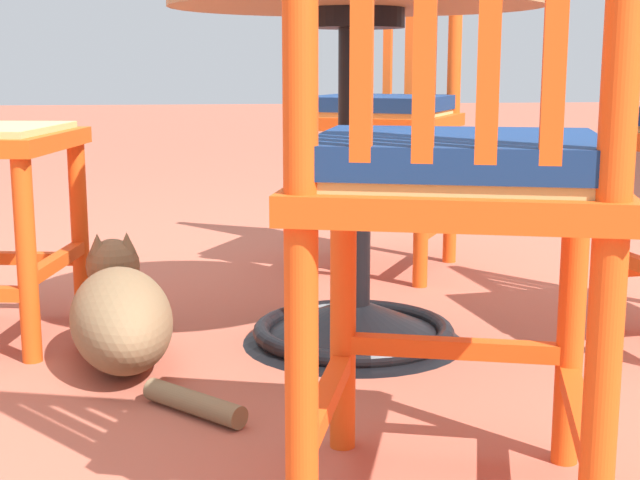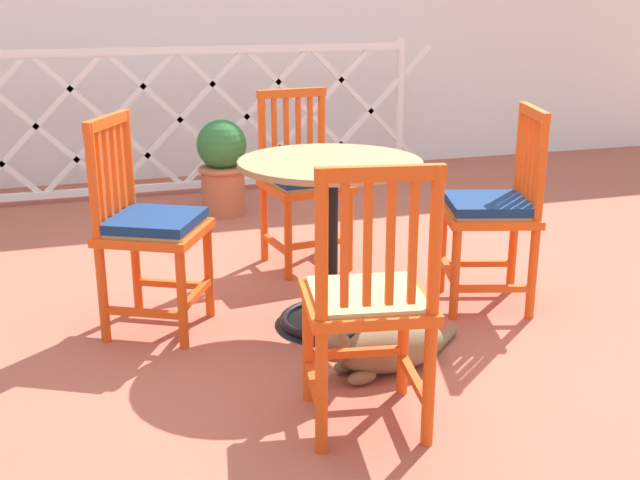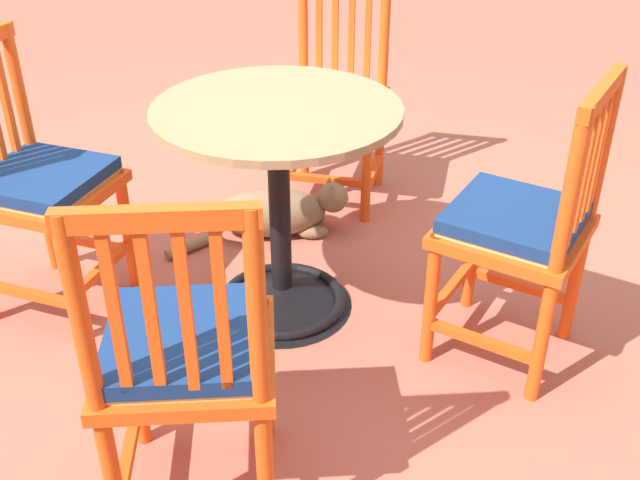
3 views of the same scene
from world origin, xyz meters
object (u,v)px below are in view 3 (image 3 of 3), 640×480
orange_chair_near_fence (186,356)px  tabby_cat (280,212)px  orange_chair_tucked_in (38,186)px  orange_chair_at_corner (521,229)px  orange_chair_by_planter (336,101)px  cafe_table (281,235)px

orange_chair_near_fence → tabby_cat: orange_chair_near_fence is taller
orange_chair_tucked_in → orange_chair_at_corner: bearing=172.6°
orange_chair_by_planter → orange_chair_at_corner: bearing=119.1°
orange_chair_at_corner → tabby_cat: bearing=-41.3°
orange_chair_by_planter → cafe_table: bearing=79.8°
orange_chair_near_fence → orange_chair_at_corner: size_ratio=1.00×
orange_chair_tucked_in → tabby_cat: (-0.72, -0.49, -0.35)m
orange_chair_tucked_in → tabby_cat: size_ratio=1.30×
orange_chair_tucked_in → orange_chair_at_corner: size_ratio=1.00×
cafe_table → orange_chair_tucked_in: size_ratio=0.83×
orange_chair_by_planter → tabby_cat: 0.53m
cafe_table → orange_chair_tucked_in: (0.78, 0.00, 0.16)m
cafe_table → tabby_cat: (0.06, -0.49, -0.19)m
tabby_cat → cafe_table: bearing=96.5°
orange_chair_by_planter → orange_chair_near_fence: same height
orange_chair_near_fence → orange_chair_at_corner: bearing=-144.3°
orange_chair_near_fence → cafe_table: bearing=-99.1°
orange_chair_at_corner → orange_chair_tucked_in: bearing=-7.4°
orange_chair_by_planter → orange_chair_near_fence: (0.28, 1.65, 0.01)m
orange_chair_tucked_in → orange_chair_by_planter: bearing=-137.9°
orange_chair_by_planter → orange_chair_tucked_in: same height
orange_chair_by_planter → orange_chair_tucked_in: 1.25m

